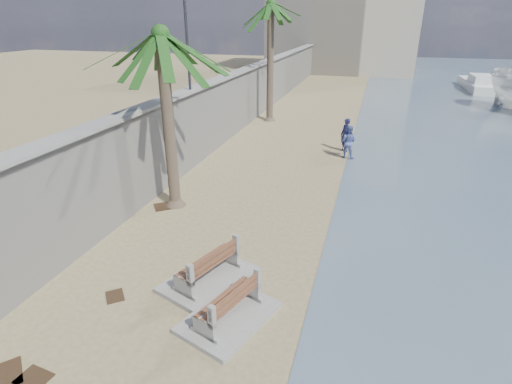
{
  "coord_description": "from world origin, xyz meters",
  "views": [
    {
      "loc": [
        3.01,
        -4.85,
        6.65
      ],
      "look_at": [
        -0.5,
        7.0,
        1.2
      ],
      "focal_mm": 28.0,
      "sensor_mm": 36.0,
      "label": 1
    }
  ],
  "objects_px": {
    "person_b": "(348,140)",
    "yacht_far": "(478,86)",
    "bench_near": "(208,268)",
    "bench_far": "(229,305)",
    "palm_back": "(271,5)",
    "palm_mid": "(161,36)",
    "person_a": "(346,133)"
  },
  "relations": [
    {
      "from": "bench_near",
      "to": "person_a",
      "type": "bearing_deg",
      "value": 78.84
    },
    {
      "from": "person_a",
      "to": "yacht_far",
      "type": "distance_m",
      "value": 26.41
    },
    {
      "from": "bench_far",
      "to": "bench_near",
      "type": "bearing_deg",
      "value": 129.89
    },
    {
      "from": "bench_near",
      "to": "person_b",
      "type": "distance_m",
      "value": 12.05
    },
    {
      "from": "palm_mid",
      "to": "person_b",
      "type": "distance_m",
      "value": 10.86
    },
    {
      "from": "person_b",
      "to": "yacht_far",
      "type": "relative_size",
      "value": 0.22
    },
    {
      "from": "bench_far",
      "to": "yacht_far",
      "type": "relative_size",
      "value": 0.32
    },
    {
      "from": "bench_far",
      "to": "palm_back",
      "type": "distance_m",
      "value": 21.22
    },
    {
      "from": "yacht_far",
      "to": "bench_far",
      "type": "bearing_deg",
      "value": 161.25
    },
    {
      "from": "person_b",
      "to": "person_a",
      "type": "bearing_deg",
      "value": -68.92
    },
    {
      "from": "bench_far",
      "to": "palm_back",
      "type": "height_order",
      "value": "palm_back"
    },
    {
      "from": "yacht_far",
      "to": "bench_near",
      "type": "bearing_deg",
      "value": 159.25
    },
    {
      "from": "bench_far",
      "to": "person_b",
      "type": "bearing_deg",
      "value": 82.6
    },
    {
      "from": "bench_near",
      "to": "yacht_far",
      "type": "relative_size",
      "value": 0.34
    },
    {
      "from": "palm_mid",
      "to": "palm_back",
      "type": "xyz_separation_m",
      "value": [
        -0.02,
        14.27,
        1.21
      ]
    },
    {
      "from": "palm_back",
      "to": "palm_mid",
      "type": "bearing_deg",
      "value": -89.94
    },
    {
      "from": "bench_near",
      "to": "palm_mid",
      "type": "xyz_separation_m",
      "value": [
        -3.11,
        4.14,
        5.63
      ]
    },
    {
      "from": "palm_mid",
      "to": "yacht_far",
      "type": "height_order",
      "value": "palm_mid"
    },
    {
      "from": "palm_back",
      "to": "person_b",
      "type": "distance_m",
      "value": 10.91
    },
    {
      "from": "bench_far",
      "to": "yacht_far",
      "type": "xyz_separation_m",
      "value": [
        12.41,
        38.05,
        -0.07
      ]
    },
    {
      "from": "bench_near",
      "to": "person_b",
      "type": "height_order",
      "value": "person_b"
    },
    {
      "from": "bench_far",
      "to": "person_a",
      "type": "height_order",
      "value": "person_a"
    },
    {
      "from": "palm_mid",
      "to": "palm_back",
      "type": "relative_size",
      "value": 0.85
    },
    {
      "from": "bench_near",
      "to": "palm_back",
      "type": "distance_m",
      "value": 19.88
    },
    {
      "from": "palm_mid",
      "to": "yacht_far",
      "type": "relative_size",
      "value": 0.84
    },
    {
      "from": "bench_far",
      "to": "yacht_far",
      "type": "bearing_deg",
      "value": 71.94
    },
    {
      "from": "bench_near",
      "to": "palm_back",
      "type": "bearing_deg",
      "value": 99.64
    },
    {
      "from": "palm_back",
      "to": "yacht_far",
      "type": "height_order",
      "value": "palm_back"
    },
    {
      "from": "bench_far",
      "to": "yacht_far",
      "type": "distance_m",
      "value": 40.02
    },
    {
      "from": "palm_mid",
      "to": "person_b",
      "type": "bearing_deg",
      "value": 52.47
    },
    {
      "from": "bench_near",
      "to": "palm_back",
      "type": "xyz_separation_m",
      "value": [
        -3.13,
        18.41,
        6.84
      ]
    },
    {
      "from": "bench_far",
      "to": "person_b",
      "type": "height_order",
      "value": "person_b"
    }
  ]
}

